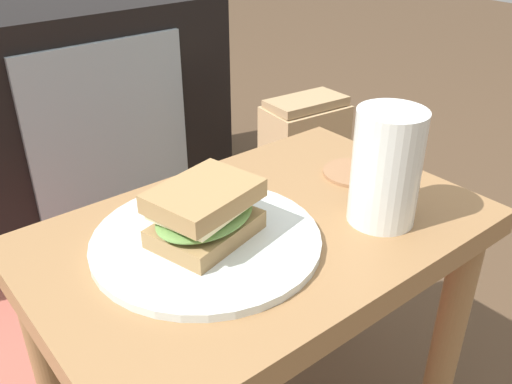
{
  "coord_description": "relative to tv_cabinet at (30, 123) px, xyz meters",
  "views": [
    {
      "loc": [
        -0.37,
        -0.44,
        0.83
      ],
      "look_at": [
        -0.01,
        0.0,
        0.51
      ],
      "focal_mm": 38.98,
      "sensor_mm": 36.0,
      "label": 1
    }
  ],
  "objects": [
    {
      "name": "tv_cabinet",
      "position": [
        0.0,
        0.0,
        0.0
      ],
      "size": [
        0.96,
        0.46,
        0.58
      ],
      "color": "black",
      "rests_on": "ground"
    },
    {
      "name": "side_table",
      "position": [
        -0.02,
        -0.95,
        0.08
      ],
      "size": [
        0.56,
        0.36,
        0.46
      ],
      "color": "olive",
      "rests_on": "ground"
    },
    {
      "name": "coaster",
      "position": [
        0.18,
        -0.93,
        0.17
      ],
      "size": [
        0.09,
        0.09,
        0.01
      ],
      "primitive_type": "cylinder",
      "color": "#996B47",
      "rests_on": "side_table"
    },
    {
      "name": "plate",
      "position": [
        -0.09,
        -0.94,
        0.17
      ],
      "size": [
        0.27,
        0.27,
        0.01
      ],
      "primitive_type": "cylinder",
      "color": "silver",
      "rests_on": "side_table"
    },
    {
      "name": "sandwich_front",
      "position": [
        -0.09,
        -0.94,
        0.21
      ],
      "size": [
        0.15,
        0.12,
        0.07
      ],
      "color": "#9E7A4C",
      "rests_on": "plate"
    },
    {
      "name": "beer_glass",
      "position": [
        0.11,
        -1.03,
        0.24
      ],
      "size": [
        0.08,
        0.08,
        0.14
      ],
      "color": "silver",
      "rests_on": "side_table"
    },
    {
      "name": "paper_bag",
      "position": [
        0.48,
        -0.51,
        -0.1
      ],
      "size": [
        0.2,
        0.14,
        0.39
      ],
      "color": "tan",
      "rests_on": "ground"
    }
  ]
}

